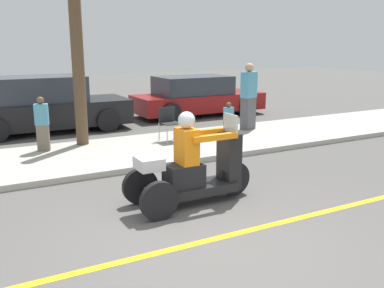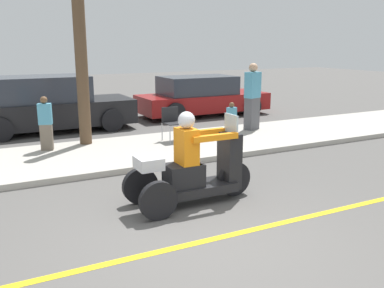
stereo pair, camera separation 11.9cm
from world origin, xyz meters
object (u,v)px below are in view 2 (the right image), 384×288
at_px(parked_car_lot_left, 50,105).
at_px(tree_trunk, 82,69).
at_px(spectator_near_curb, 231,122).
at_px(spectator_end_of_line, 252,98).
at_px(motorcycle_trike, 193,171).
at_px(spectator_mid_group, 46,124).
at_px(folding_chair_set_back, 172,120).
at_px(parked_car_lot_center, 201,97).

relative_size(parked_car_lot_left, tree_trunk, 1.27).
xyz_separation_m(spectator_near_curb, spectator_end_of_line, (1.28, 0.97, 0.42)).
height_order(motorcycle_trike, spectator_end_of_line, spectator_end_of_line).
height_order(spectator_end_of_line, parked_car_lot_left, spectator_end_of_line).
height_order(spectator_mid_group, folding_chair_set_back, spectator_mid_group).
bearing_deg(tree_trunk, spectator_near_curb, -22.43).
relative_size(spectator_near_curb, spectator_end_of_line, 0.52).
distance_m(motorcycle_trike, spectator_end_of_line, 5.59).
bearing_deg(motorcycle_trike, spectator_near_curb, 49.13).
bearing_deg(folding_chair_set_back, spectator_end_of_line, 6.14).
relative_size(spectator_near_curb, spectator_mid_group, 0.79).
xyz_separation_m(spectator_mid_group, parked_car_lot_left, (0.54, 2.80, 0.03)).
bearing_deg(parked_car_lot_left, spectator_mid_group, -100.89).
bearing_deg(tree_trunk, parked_car_lot_left, 98.50).
bearing_deg(motorcycle_trike, spectator_end_of_line, 45.71).
xyz_separation_m(folding_chair_set_back, parked_car_lot_center, (2.76, 3.62, 0.02)).
bearing_deg(spectator_end_of_line, parked_car_lot_left, 149.04).
bearing_deg(spectator_end_of_line, spectator_near_curb, -142.87).
distance_m(spectator_near_curb, parked_car_lot_left, 5.34).
relative_size(motorcycle_trike, spectator_near_curb, 2.18).
bearing_deg(tree_trunk, folding_chair_set_back, -18.17).
bearing_deg(parked_car_lot_left, spectator_near_curb, -47.12).
xyz_separation_m(spectator_mid_group, parked_car_lot_center, (5.66, 3.21, -0.05)).
bearing_deg(parked_car_lot_left, motorcycle_trike, -81.68).
bearing_deg(spectator_mid_group, tree_trunk, 14.25).
distance_m(parked_car_lot_center, tree_trunk, 5.73).
bearing_deg(parked_car_lot_left, parked_car_lot_center, 4.54).
height_order(parked_car_lot_center, tree_trunk, tree_trunk).
bearing_deg(parked_car_lot_center, parked_car_lot_left, -175.46).
xyz_separation_m(spectator_mid_group, spectator_end_of_line, (5.44, -0.14, 0.29)).
relative_size(folding_chair_set_back, tree_trunk, 0.23).
distance_m(motorcycle_trike, tree_trunk, 4.61).
distance_m(motorcycle_trike, parked_car_lot_left, 7.01).
bearing_deg(spectator_end_of_line, motorcycle_trike, -134.29).
distance_m(parked_car_lot_center, parked_car_lot_left, 5.14).
height_order(motorcycle_trike, spectator_near_curb, motorcycle_trike).
relative_size(motorcycle_trike, spectator_end_of_line, 1.14).
distance_m(spectator_near_curb, tree_trunk, 3.74).
xyz_separation_m(motorcycle_trike, tree_trunk, (-0.63, 4.36, 1.36)).
distance_m(motorcycle_trike, parked_car_lot_center, 8.41).
height_order(motorcycle_trike, folding_chair_set_back, motorcycle_trike).
relative_size(spectator_near_curb, parked_car_lot_left, 0.21).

